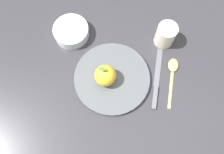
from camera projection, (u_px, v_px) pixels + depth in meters
ground_plane at (115, 81)px, 0.78m from camera, size 2.40×2.40×0.00m
dinner_plate at (112, 78)px, 0.78m from camera, size 0.25×0.25×0.02m
apple at (105, 76)px, 0.74m from camera, size 0.07×0.07×0.08m
side_bowl at (71, 31)px, 0.82m from camera, size 0.12×0.12×0.04m
cup at (166, 34)px, 0.79m from camera, size 0.07×0.07×0.08m
knife at (156, 83)px, 0.78m from camera, size 0.10×0.20×0.01m
spoon at (173, 70)px, 0.79m from camera, size 0.09×0.17×0.01m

